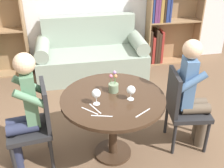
{
  "coord_description": "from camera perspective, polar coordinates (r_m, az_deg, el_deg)",
  "views": [
    {
      "loc": [
        -0.42,
        -2.28,
        2.18
      ],
      "look_at": [
        0.0,
        0.05,
        0.85
      ],
      "focal_mm": 45.0,
      "sensor_mm": 36.0,
      "label": 1
    }
  ],
  "objects": [
    {
      "name": "person_right",
      "position": [
        3.05,
        16.14,
        -1.85
      ],
      "size": [
        0.44,
        0.37,
        1.25
      ],
      "rotation": [
        0.0,
        0.0,
        1.45
      ],
      "color": "brown",
      "rests_on": "ground_plane"
    },
    {
      "name": "fork_right_setting",
      "position": [
        2.53,
        6.31,
        -5.84
      ],
      "size": [
        0.16,
        0.11,
        0.0
      ],
      "color": "silver",
      "rests_on": "round_table"
    },
    {
      "name": "knife_right_setting",
      "position": [
        2.57,
        -3.44,
        -5.01
      ],
      "size": [
        0.09,
        0.18,
        0.0
      ],
      "color": "silver",
      "rests_on": "round_table"
    },
    {
      "name": "person_left",
      "position": [
        2.79,
        -17.54,
        -5.31
      ],
      "size": [
        0.44,
        0.37,
        1.24
      ],
      "rotation": [
        0.0,
        0.0,
        -1.44
      ],
      "color": "#282D47",
      "rests_on": "ground_plane"
    },
    {
      "name": "wine_glass_right",
      "position": [
        2.66,
        3.88,
        -1.32
      ],
      "size": [
        0.08,
        0.08,
        0.15
      ],
      "color": "white",
      "rests_on": "round_table"
    },
    {
      "name": "round_table",
      "position": [
        2.81,
        0.18,
        -4.89
      ],
      "size": [
        1.03,
        1.03,
        0.73
      ],
      "color": "#382619",
      "rests_on": "ground_plane"
    },
    {
      "name": "bookshelf_right",
      "position": [
        5.03,
        10.86,
        12.3
      ],
      "size": [
        0.93,
        0.28,
        1.52
      ],
      "color": "#93704C",
      "rests_on": "ground_plane"
    },
    {
      "name": "chair_left",
      "position": [
        2.89,
        -15.28,
        -7.53
      ],
      "size": [
        0.47,
        0.47,
        0.9
      ],
      "rotation": [
        0.0,
        0.0,
        -1.44
      ],
      "color": "#232326",
      "rests_on": "ground_plane"
    },
    {
      "name": "flower_vase",
      "position": [
        2.8,
        0.31,
        -0.4
      ],
      "size": [
        0.1,
        0.1,
        0.23
      ],
      "color": "gray",
      "rests_on": "round_table"
    },
    {
      "name": "fork_left_setting",
      "position": [
        2.55,
        -4.54,
        -5.45
      ],
      "size": [
        0.14,
        0.14,
        0.0
      ],
      "color": "silver",
      "rests_on": "round_table"
    },
    {
      "name": "knife_left_setting",
      "position": [
        2.48,
        -2.08,
        -6.5
      ],
      "size": [
        0.19,
        0.06,
        0.0
      ],
      "color": "silver",
      "rests_on": "round_table"
    },
    {
      "name": "chair_right",
      "position": [
        3.11,
        14.11,
        -4.4
      ],
      "size": [
        0.47,
        0.47,
        0.9
      ],
      "rotation": [
        0.0,
        0.0,
        1.45
      ],
      "color": "#232326",
      "rests_on": "ground_plane"
    },
    {
      "name": "couch",
      "position": [
        4.63,
        -4.21,
        5.58
      ],
      "size": [
        1.74,
        0.8,
        0.92
      ],
      "color": "gray",
      "rests_on": "ground_plane"
    },
    {
      "name": "wine_glass_left",
      "position": [
        2.58,
        -3.22,
        -2.0
      ],
      "size": [
        0.08,
        0.08,
        0.16
      ],
      "color": "white",
      "rests_on": "round_table"
    },
    {
      "name": "ground_plane",
      "position": [
        3.18,
        0.17,
        -13.83
      ],
      "size": [
        16.0,
        16.0,
        0.0
      ],
      "primitive_type": "plane",
      "color": "brown"
    }
  ]
}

